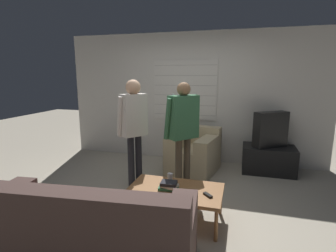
% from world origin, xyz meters
% --- Properties ---
extents(ground_plane, '(16.00, 16.00, 0.00)m').
position_xyz_m(ground_plane, '(0.00, 0.00, 0.00)').
color(ground_plane, '#B2A893').
extents(wall_back, '(5.20, 0.08, 2.55)m').
position_xyz_m(wall_back, '(-0.00, 2.03, 1.28)').
color(wall_back, silver).
rests_on(wall_back, ground_plane).
extents(couch_blue, '(2.05, 1.09, 0.92)m').
position_xyz_m(couch_blue, '(-0.31, -1.41, 0.33)').
color(couch_blue, '#4C3833').
rests_on(couch_blue, ground_plane).
extents(armchair_beige, '(0.93, 1.01, 0.78)m').
position_xyz_m(armchair_beige, '(0.20, 1.35, 0.34)').
color(armchair_beige, '#C6B289').
rests_on(armchair_beige, ground_plane).
extents(coffee_table, '(1.12, 0.67, 0.40)m').
position_xyz_m(coffee_table, '(0.27, -0.34, 0.36)').
color(coffee_table, brown).
rests_on(coffee_table, ground_plane).
extents(tv_stand, '(0.90, 0.56, 0.47)m').
position_xyz_m(tv_stand, '(1.50, 1.66, 0.24)').
color(tv_stand, black).
rests_on(tv_stand, ground_plane).
extents(tv, '(0.61, 0.52, 0.62)m').
position_xyz_m(tv, '(1.50, 1.66, 0.79)').
color(tv, black).
rests_on(tv, tv_stand).
extents(person_left_standing, '(0.56, 0.76, 1.67)m').
position_xyz_m(person_left_standing, '(-0.56, 0.41, 1.06)').
color(person_left_standing, black).
rests_on(person_left_standing, ground_plane).
extents(person_right_standing, '(0.54, 0.82, 1.63)m').
position_xyz_m(person_right_standing, '(0.18, 0.46, 1.04)').
color(person_right_standing, '#4C4233').
rests_on(person_right_standing, ground_plane).
extents(book_stack, '(0.24, 0.18, 0.10)m').
position_xyz_m(book_stack, '(0.20, -0.37, 0.44)').
color(book_stack, '#33754C').
rests_on(book_stack, coffee_table).
extents(soda_can, '(0.07, 0.07, 0.13)m').
position_xyz_m(soda_can, '(0.17, -0.18, 0.46)').
color(soda_can, silver).
rests_on(soda_can, coffee_table).
extents(spare_remote, '(0.12, 0.12, 0.02)m').
position_xyz_m(spare_remote, '(0.67, -0.42, 0.41)').
color(spare_remote, black).
rests_on(spare_remote, coffee_table).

